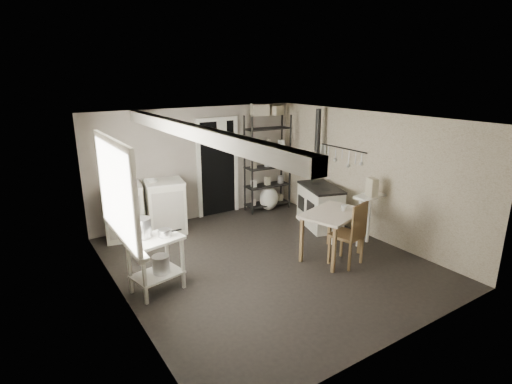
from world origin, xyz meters
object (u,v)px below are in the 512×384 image
prep_table (157,264)px  stove (320,205)px  flour_sack (269,199)px  shelf_rack (267,168)px  stockpot (142,227)px  base_cabinets (145,211)px  work_table (332,236)px  chair (346,235)px

prep_table → stove: (3.58, 0.64, 0.04)m
prep_table → flour_sack: 3.86m
shelf_rack → stove: shelf_rack is taller
prep_table → shelf_rack: bearing=32.2°
stockpot → base_cabinets: stockpot is taller
prep_table → shelf_rack: size_ratio=0.38×
prep_table → base_cabinets: size_ratio=0.52×
stove → flour_sack: size_ratio=2.00×
shelf_rack → work_table: shelf_rack is taller
prep_table → work_table: 2.83m
prep_table → flour_sack: prep_table is taller
stockpot → flour_sack: stockpot is taller
prep_table → chair: size_ratio=0.75×
base_cabinets → shelf_rack: 2.81m
base_cabinets → work_table: size_ratio=1.47×
shelf_rack → chair: (-0.48, -2.91, -0.46)m
prep_table → flour_sack: size_ratio=1.52×
prep_table → stove: stove is taller
shelf_rack → stove: 1.55m
shelf_rack → chair: 2.98m
base_cabinets → shelf_rack: size_ratio=0.73×
base_cabinets → prep_table: bearing=-93.2°
base_cabinets → flour_sack: base_cabinets is taller
prep_table → base_cabinets: base_cabinets is taller
work_table → flour_sack: 2.60m
stockpot → work_table: bearing=-12.6°
stockpot → base_cabinets: (0.65, 2.00, -0.48)m
stove → flour_sack: 1.41m
stockpot → flour_sack: (3.42, 1.90, -0.70)m
prep_table → base_cabinets: (0.53, 2.11, 0.06)m
stove → work_table: bearing=-107.1°
base_cabinets → stove: (3.04, -1.47, -0.02)m
stockpot → chair: (2.93, -0.94, -0.45)m
base_cabinets → work_table: base_cabinets is taller
stove → work_table: 1.42m
stove → base_cabinets: bearing=171.3°
stockpot → stove: 3.77m
prep_table → chair: 2.93m
stockpot → work_table: (2.90, -0.65, -0.56)m
stockpot → chair: 3.11m
work_table → flour_sack: bearing=78.5°
work_table → stove: bearing=55.9°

